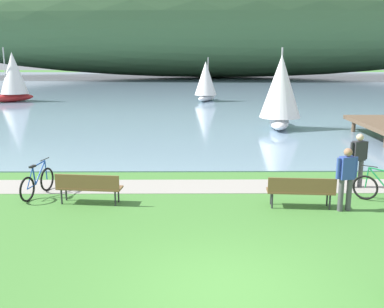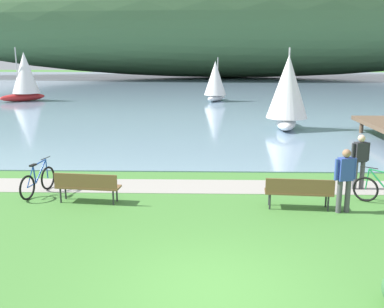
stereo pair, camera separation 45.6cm
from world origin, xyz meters
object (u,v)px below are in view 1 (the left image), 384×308
Objects in this scene: bicycle_beside_path at (38,183)px; person_at_shoreline at (358,157)px; sailboat_mid_bay at (13,76)px; sailboat_toward_hillside at (281,91)px; bicycle_leaning_near_bench at (384,189)px; sailboat_nearest_to_shore at (206,81)px; park_bench_further_along at (301,190)px; person_on_the_grass at (346,175)px; park_bench_near_camera at (89,186)px.

person_at_shoreline is at bearing 4.58° from bicycle_beside_path.
sailboat_mid_bay is 1.03× the size of sailboat_toward_hillside.
sailboat_mid_bay is at bearing 127.52° from bicycle_leaning_near_bench.
sailboat_nearest_to_shore is at bearing 77.13° from bicycle_beside_path.
sailboat_mid_bay is at bearing 123.64° from park_bench_further_along.
bicycle_beside_path is (-9.91, 0.72, 0.00)m from bicycle_leaning_near_bench.
person_on_the_grass reaches higher than park_bench_further_along.
bicycle_beside_path is 26.45m from sailboat_nearest_to_shore.
sailboat_nearest_to_shore is (-1.59, 26.86, 1.25)m from park_bench_further_along.
person_on_the_grass is 27.22m from sailboat_nearest_to_shore.
bicycle_leaning_near_bench reaches higher than park_bench_further_along.
sailboat_nearest_to_shore is 14.62m from sailboat_toward_hillside.
person_on_the_grass is at bearing -54.94° from sailboat_mid_bay.
sailboat_nearest_to_shore is at bearing 95.72° from person_on_the_grass.
park_bench_further_along is 0.42× the size of sailboat_toward_hillside.
bicycle_leaning_near_bench is 0.86× the size of person_at_shoreline.
person_on_the_grass is (-1.32, -0.60, 0.58)m from bicycle_leaning_near_bench.
person_at_shoreline is 0.39× the size of sailboat_toward_hillside.
sailboat_toward_hillside is at bearing 50.94° from bicycle_beside_path.
bicycle_leaning_near_bench is (8.24, 0.03, -0.12)m from park_bench_near_camera.
park_bench_near_camera is 8.17m from person_at_shoreline.
sailboat_nearest_to_shore is at bearing 98.65° from person_at_shoreline.
sailboat_nearest_to_shore is at bearing 93.39° from park_bench_further_along.
person_on_the_grass is (1.12, -0.21, 0.46)m from park_bench_further_along.
person_on_the_grass is 0.39× the size of sailboat_toward_hillside.
sailboat_mid_bay reaches higher than person_at_shoreline.
sailboat_mid_bay reaches higher than sailboat_toward_hillside.
sailboat_nearest_to_shore reaches higher than person_on_the_grass.
bicycle_beside_path is 1.01× the size of person_on_the_grass.
park_bench_further_along is 12.90m from sailboat_toward_hillside.
sailboat_mid_bay is (-11.97, 26.34, 1.63)m from park_bench_near_camera.
person_on_the_grass is 12.95m from sailboat_toward_hillside.
park_bench_near_camera is 1.06× the size of bicycle_beside_path.
sailboat_mid_bay is (-18.89, 26.92, 1.17)m from person_on_the_grass.
person_at_shoreline reaches higher than bicycle_leaning_near_bench.
sailboat_nearest_to_shore is 0.82× the size of sailboat_mid_bay.
park_bench_near_camera is 6.96m from person_on_the_grass.
bicycle_beside_path reaches higher than park_bench_near_camera.
person_at_shoreline reaches higher than bicycle_beside_path.
park_bench_further_along is at bearing -139.59° from person_at_shoreline.
bicycle_beside_path is 1.01× the size of person_at_shoreline.
sailboat_toward_hillside is (0.79, 12.88, 1.11)m from person_on_the_grass.
sailboat_nearest_to_shore is at bearing 103.84° from sailboat_toward_hillside.
person_at_shoreline and person_on_the_grass have the same top height.
park_bench_near_camera is 1.00× the size of park_bench_further_along.
sailboat_toward_hillside is at bearing 92.48° from bicycle_leaning_near_bench.
bicycle_beside_path reaches higher than park_bench_further_along.
person_at_shoreline is at bearing 62.52° from person_on_the_grass.
person_on_the_grass is 0.47× the size of sailboat_nearest_to_shore.
sailboat_nearest_to_shore is (-3.80, 24.98, 0.79)m from person_at_shoreline.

